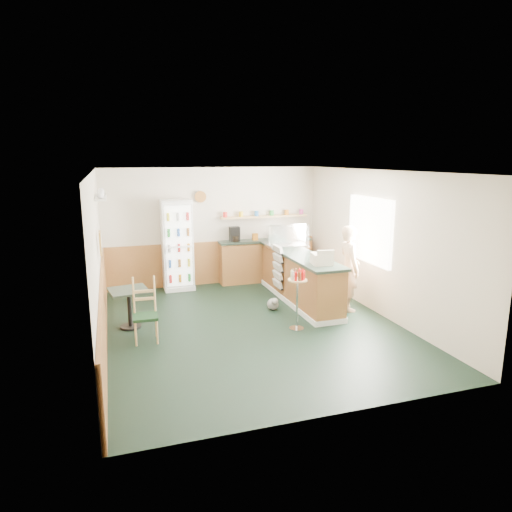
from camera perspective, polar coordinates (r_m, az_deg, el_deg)
name	(u,v)px	position (r m, az deg, el deg)	size (l,w,h in m)	color
ground	(252,326)	(8.16, -0.48, -8.75)	(6.00, 6.00, 0.00)	black
room_envelope	(228,235)	(8.37, -3.48, 2.62)	(5.04, 6.02, 2.72)	beige
service_counter	(299,280)	(9.42, 5.42, -2.95)	(0.68, 3.01, 1.01)	#A77135
back_counter	(265,259)	(10.91, 1.08, -0.33)	(2.24, 0.42, 1.69)	#A77135
drinks_fridge	(177,245)	(10.29, -9.79, 1.34)	(0.66, 0.55, 2.01)	white
display_case	(287,236)	(9.88, 3.93, 2.48)	(0.86, 0.45, 0.49)	silver
cash_register	(322,259)	(8.38, 8.20, -0.36)	(0.35, 0.37, 0.20)	beige
shopkeeper	(349,268)	(8.96, 11.56, -1.50)	(0.55, 0.40, 1.66)	tan
condiment_stand	(297,289)	(7.83, 5.20, -4.17)	(0.33, 0.33, 1.04)	silver
newspaper_rack	(278,267)	(9.51, 2.75, -1.39)	(0.09, 0.46, 0.91)	black
cafe_table	(129,301)	(8.23, -15.57, -5.43)	(0.72, 0.72, 0.69)	black
cafe_chair	(145,308)	(7.63, -13.74, -6.28)	(0.40, 0.40, 1.04)	black
dog_doorstop	(273,304)	(8.94, 2.16, -5.98)	(0.22, 0.29, 0.27)	#969791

